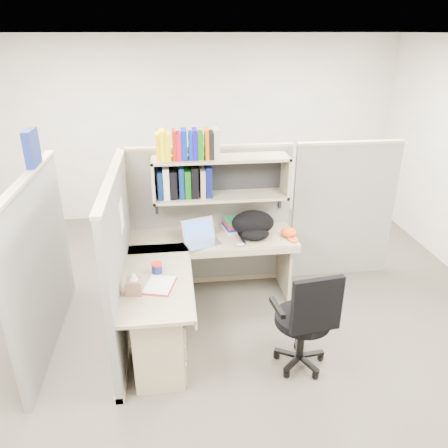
{
  "coord_description": "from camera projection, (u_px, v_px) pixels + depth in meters",
  "views": [
    {
      "loc": [
        -0.39,
        -3.57,
        2.73
      ],
      "look_at": [
        0.08,
        0.25,
        1.02
      ],
      "focal_mm": 35.0,
      "sensor_mm": 36.0,
      "label": 1
    }
  ],
  "objects": [
    {
      "name": "ground",
      "position": [
        219.0,
        326.0,
        4.39
      ],
      "size": [
        6.0,
        6.0,
        0.0
      ],
      "primitive_type": "plane",
      "color": "#3D372F",
      "rests_on": "ground"
    },
    {
      "name": "room_shell",
      "position": [
        218.0,
        172.0,
        3.73
      ],
      "size": [
        6.0,
        6.0,
        6.0
      ],
      "color": "#B5B2A4",
      "rests_on": "ground"
    },
    {
      "name": "cubicle",
      "position": [
        178.0,
        228.0,
        4.39
      ],
      "size": [
        3.79,
        1.84,
        1.95
      ],
      "color": "slate",
      "rests_on": "ground"
    },
    {
      "name": "desk",
      "position": [
        177.0,
        310.0,
        3.91
      ],
      "size": [
        1.74,
        1.75,
        0.73
      ],
      "color": "gray",
      "rests_on": "ground"
    },
    {
      "name": "laptop",
      "position": [
        202.0,
        233.0,
        4.4
      ],
      "size": [
        0.43,
        0.43,
        0.25
      ],
      "primitive_type": null,
      "rotation": [
        0.0,
        0.0,
        0.3
      ],
      "color": "#BAB9BE",
      "rests_on": "desk"
    },
    {
      "name": "backpack",
      "position": [
        254.0,
        225.0,
        4.56
      ],
      "size": [
        0.51,
        0.43,
        0.27
      ],
      "primitive_type": null,
      "rotation": [
        0.0,
        0.0,
        -0.21
      ],
      "color": "black",
      "rests_on": "desk"
    },
    {
      "name": "orange_cap",
      "position": [
        289.0,
        232.0,
        4.61
      ],
      "size": [
        0.21,
        0.23,
        0.09
      ],
      "primitive_type": null,
      "rotation": [
        0.0,
        0.0,
        0.25
      ],
      "color": "#E24713",
      "rests_on": "desk"
    },
    {
      "name": "snack_canister",
      "position": [
        157.0,
        268.0,
        3.91
      ],
      "size": [
        0.1,
        0.1,
        0.1
      ],
      "color": "navy",
      "rests_on": "desk"
    },
    {
      "name": "tissue_box",
      "position": [
        134.0,
        283.0,
        3.59
      ],
      "size": [
        0.13,
        0.13,
        0.2
      ],
      "primitive_type": null,
      "rotation": [
        0.0,
        0.0,
        -0.05
      ],
      "color": "#88654D",
      "rests_on": "desk"
    },
    {
      "name": "mouse",
      "position": [
        240.0,
        244.0,
        4.41
      ],
      "size": [
        0.1,
        0.08,
        0.04
      ],
      "primitive_type": "ellipsoid",
      "rotation": [
        0.0,
        0.0,
        -0.13
      ],
      "color": "#8397BA",
      "rests_on": "desk"
    },
    {
      "name": "paper_cup",
      "position": [
        207.0,
        229.0,
        4.67
      ],
      "size": [
        0.07,
        0.07,
        0.1
      ],
      "primitive_type": "cylinder",
      "rotation": [
        0.0,
        0.0,
        0.01
      ],
      "color": "white",
      "rests_on": "desk"
    },
    {
      "name": "book_stack",
      "position": [
        233.0,
        224.0,
        4.75
      ],
      "size": [
        0.23,
        0.28,
        0.12
      ],
      "primitive_type": null,
      "rotation": [
        0.0,
        0.0,
        0.19
      ],
      "color": "gray",
      "rests_on": "desk"
    },
    {
      "name": "loose_paper",
      "position": [
        159.0,
        284.0,
        3.75
      ],
      "size": [
        0.3,
        0.35,
        0.0
      ],
      "primitive_type": null,
      "rotation": [
        0.0,
        0.0,
        -0.27
      ],
      "color": "silver",
      "rests_on": "desk"
    },
    {
      "name": "task_chair",
      "position": [
        304.0,
        335.0,
        3.71
      ],
      "size": [
        0.55,
        0.51,
        1.01
      ],
      "color": "black",
      "rests_on": "ground"
    }
  ]
}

